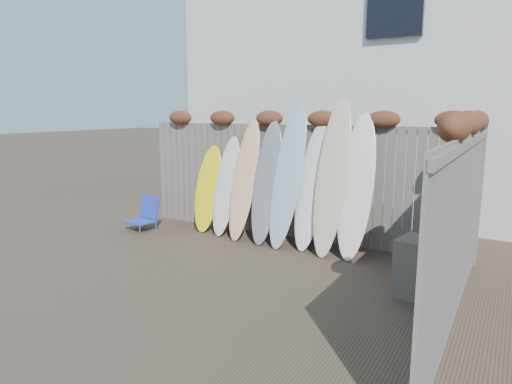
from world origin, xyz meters
The scene contains 15 objects.
ground centered at (0.00, 0.00, 0.00)m, with size 80.00×80.00×0.00m, color #493A2D.
back_fence centered at (0.06, 2.39, 1.18)m, with size 6.05×0.28×2.24m.
right_fence centered at (2.99, 0.25, 1.14)m, with size 0.28×4.40×2.24m.
house centered at (0.50, 6.50, 3.20)m, with size 8.50×5.50×6.33m.
beach_chair centered at (-2.59, 1.47, 0.30)m, with size 0.57×0.59×0.65m.
wooden_crate centered at (2.60, 0.77, 0.36)m, with size 0.62×0.51×0.72m, color #665E4D.
lattice_panel centered at (2.88, 1.38, 0.88)m, with size 0.05×1.17×1.76m, color #423028.
surfboard_0 centered at (-1.53, 2.05, 0.80)m, with size 0.53×0.07×1.66m, color yellow.
surfboard_1 centered at (-1.10, 2.02, 0.89)m, with size 0.47×0.07×1.85m, color beige.
surfboard_2 centered at (-0.67, 1.95, 1.05)m, with size 0.47×0.07×2.18m, color #FFD48A.
surfboard_3 centered at (-0.22, 1.94, 1.04)m, with size 0.48×0.07×2.17m, color slate.
surfboard_4 centered at (0.19, 1.93, 1.19)m, with size 0.52×0.07×2.47m, color #97B3C7.
surfboard_5 centered at (0.59, 1.99, 1.03)m, with size 0.50×0.07×2.14m, color white.
surfboard_6 centered at (0.97, 1.91, 1.23)m, with size 0.51×0.07×2.56m, color beige.
surfboard_7 centered at (1.35, 1.93, 1.11)m, with size 0.53×0.07×2.30m, color white.
Camera 1 is at (3.46, -4.78, 2.24)m, focal length 32.00 mm.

